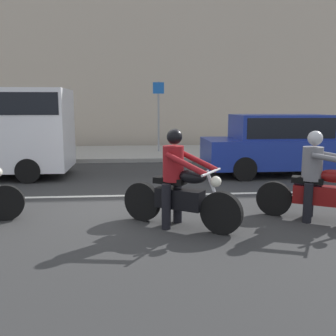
% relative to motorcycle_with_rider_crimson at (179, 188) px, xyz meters
% --- Properties ---
extents(ground_plane, '(80.00, 80.00, 0.00)m').
position_rel_motorcycle_with_rider_crimson_xyz_m(ground_plane, '(-0.96, 1.33, -0.65)').
color(ground_plane, '#2D2D2D').
extents(sidewalk_slab, '(40.00, 4.40, 0.14)m').
position_rel_motorcycle_with_rider_crimson_xyz_m(sidewalk_slab, '(-0.96, 9.33, -0.58)').
color(sidewalk_slab, '#99968E').
rests_on(sidewalk_slab, ground_plane).
extents(building_facade, '(40.00, 1.40, 11.02)m').
position_rel_motorcycle_with_rider_crimson_xyz_m(building_facade, '(-0.96, 12.73, 4.86)').
color(building_facade, '#B7A893').
rests_on(building_facade, ground_plane).
extents(lane_marking_stripe, '(18.00, 0.14, 0.01)m').
position_rel_motorcycle_with_rider_crimson_xyz_m(lane_marking_stripe, '(-0.32, 2.23, -0.65)').
color(lane_marking_stripe, silver).
rests_on(lane_marking_stripe, ground_plane).
extents(motorcycle_with_rider_crimson, '(1.83, 1.27, 1.60)m').
position_rel_motorcycle_with_rider_crimson_xyz_m(motorcycle_with_rider_crimson, '(0.00, 0.00, 0.00)').
color(motorcycle_with_rider_crimson, black).
rests_on(motorcycle_with_rider_crimson, ground_plane).
extents(motorcycle_with_rider_gray, '(1.87, 1.15, 1.55)m').
position_rel_motorcycle_with_rider_crimson_xyz_m(motorcycle_with_rider_gray, '(2.41, 0.15, -0.02)').
color(motorcycle_with_rider_gray, black).
rests_on(motorcycle_with_rider_gray, ground_plane).
extents(parked_sedan_cobalt_blue, '(4.76, 1.82, 1.72)m').
position_rel_motorcycle_with_rider_crimson_xyz_m(parked_sedan_cobalt_blue, '(3.55, 4.47, 0.23)').
color(parked_sedan_cobalt_blue, navy).
rests_on(parked_sedan_cobalt_blue, ground_plane).
extents(street_sign_post, '(0.44, 0.08, 2.77)m').
position_rel_motorcycle_with_rider_crimson_xyz_m(street_sign_post, '(0.22, 9.21, 1.15)').
color(street_sign_post, gray).
rests_on(street_sign_post, sidewalk_slab).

